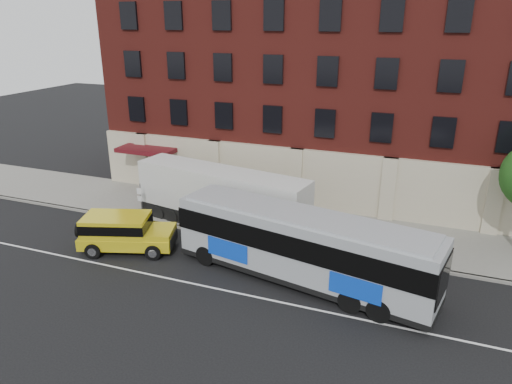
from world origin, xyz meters
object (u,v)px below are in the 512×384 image
at_px(sign_pole, 141,200).
at_px(shipping_container, 221,200).
at_px(city_bus, 302,245).
at_px(yellow_suv, 123,231).

xyz_separation_m(sign_pole, shipping_container, (5.21, 0.87, 0.39)).
bearing_deg(shipping_container, city_bus, -34.59).
bearing_deg(yellow_suv, city_bus, 1.92).
bearing_deg(yellow_suv, shipping_container, 50.72).
bearing_deg(shipping_container, yellow_suv, -129.28).
distance_m(yellow_suv, shipping_container, 6.08).
height_order(sign_pole, city_bus, city_bus).
relative_size(city_bus, yellow_suv, 2.41).
bearing_deg(sign_pole, city_bus, -16.80).
xyz_separation_m(sign_pole, city_bus, (11.51, -3.47, 0.52)).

